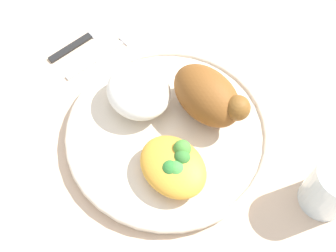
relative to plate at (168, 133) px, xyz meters
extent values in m
plane|color=#D0B193|center=(0.00, 0.00, -0.01)|extent=(2.00, 2.00, 0.00)
cylinder|color=beige|center=(0.00, 0.00, 0.00)|extent=(0.29, 0.29, 0.02)
torus|color=beige|center=(0.00, 0.00, 0.00)|extent=(0.29, 0.29, 0.01)
ellipsoid|color=brown|center=(0.01, 0.06, 0.04)|extent=(0.11, 0.07, 0.07)
sphere|color=brown|center=(0.05, 0.07, 0.06)|extent=(0.03, 0.03, 0.03)
ellipsoid|color=white|center=(-0.06, 0.00, 0.03)|extent=(0.10, 0.09, 0.05)
ellipsoid|color=gold|center=(0.05, -0.04, 0.03)|extent=(0.10, 0.08, 0.03)
sphere|color=#2E7831|center=(0.06, -0.04, 0.03)|extent=(0.03, 0.03, 0.03)
sphere|color=#377530|center=(0.05, -0.02, 0.04)|extent=(0.02, 0.02, 0.02)
sphere|color=#478A35|center=(0.05, -0.01, 0.04)|extent=(0.02, 0.02, 0.02)
sphere|color=green|center=(0.06, -0.04, 0.03)|extent=(0.03, 0.03, 0.03)
cube|color=#B2B2B7|center=(-0.18, 0.00, -0.01)|extent=(0.01, 0.11, 0.01)
cube|color=#B2B2B7|center=(-0.18, 0.07, -0.01)|extent=(0.02, 0.03, 0.00)
cube|color=black|center=(-0.23, -0.02, -0.01)|extent=(0.01, 0.08, 0.01)
cube|color=#B2B2B7|center=(-0.23, 0.08, -0.01)|extent=(0.02, 0.11, 0.00)
cylinder|color=silver|center=(0.21, 0.09, 0.03)|extent=(0.06, 0.06, 0.09)
camera|label=1|loc=(0.21, -0.18, 0.53)|focal=45.08mm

